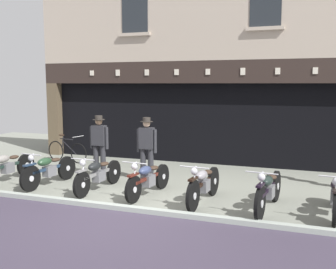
% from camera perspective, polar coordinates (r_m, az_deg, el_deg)
% --- Properties ---
extents(ground, '(22.99, 22.00, 0.18)m').
position_cam_1_polar(ground, '(7.51, -10.01, -13.30)').
color(ground, gray).
extents(shop_facade, '(11.29, 4.42, 6.62)m').
position_cam_1_polar(shop_facade, '(14.51, 5.75, 4.02)').
color(shop_facade, black).
rests_on(shop_facade, ground).
extents(motorcycle_far_left, '(0.62, 2.01, 0.91)m').
position_cam_1_polar(motorcycle_far_left, '(11.38, -22.10, -4.22)').
color(motorcycle_far_left, black).
rests_on(motorcycle_far_left, ground).
extents(motorcycle_left, '(0.62, 1.97, 0.92)m').
position_cam_1_polar(motorcycle_left, '(10.62, -16.73, -4.78)').
color(motorcycle_left, black).
rests_on(motorcycle_left, ground).
extents(motorcycle_center_left, '(0.62, 2.05, 0.90)m').
position_cam_1_polar(motorcycle_center_left, '(9.84, -9.99, -5.57)').
color(motorcycle_center_left, black).
rests_on(motorcycle_center_left, ground).
extents(motorcycle_center, '(0.62, 1.98, 0.90)m').
position_cam_1_polar(motorcycle_center, '(9.26, -2.87, -6.29)').
color(motorcycle_center, black).
rests_on(motorcycle_center, ground).
extents(motorcycle_center_right, '(0.62, 2.01, 0.92)m').
position_cam_1_polar(motorcycle_center_right, '(8.72, 5.13, -7.05)').
color(motorcycle_center_right, black).
rests_on(motorcycle_center_right, ground).
extents(motorcycle_right, '(0.62, 2.12, 0.94)m').
position_cam_1_polar(motorcycle_right, '(8.44, 14.21, -7.69)').
color(motorcycle_right, black).
rests_on(motorcycle_right, ground).
extents(motorcycle_far_right, '(0.62, 1.98, 0.92)m').
position_cam_1_polar(motorcycle_far_right, '(8.54, 22.99, -7.94)').
color(motorcycle_far_right, black).
rests_on(motorcycle_far_right, ground).
extents(salesman_left, '(0.56, 0.33, 1.72)m').
position_cam_1_polar(salesman_left, '(11.14, -9.83, -1.23)').
color(salesman_left, '#2D2D33').
rests_on(salesman_left, ground).
extents(shopkeeper_center, '(0.56, 0.33, 1.71)m').
position_cam_1_polar(shopkeeper_center, '(10.52, -3.06, -1.68)').
color(shopkeeper_center, '#2D2D33').
rests_on(shopkeeper_center, ground).
extents(advert_board_near, '(0.71, 0.03, 0.93)m').
position_cam_1_polar(advert_board_near, '(13.66, -4.20, 4.20)').
color(advert_board_near, silver).
extents(advert_board_far, '(0.67, 0.03, 0.91)m').
position_cam_1_polar(advert_board_far, '(14.17, -8.46, 4.14)').
color(advert_board_far, silver).
extents(leaning_bicycle, '(1.69, 0.51, 0.93)m').
position_cam_1_polar(leaning_bicycle, '(13.64, -14.31, -2.30)').
color(leaning_bicycle, black).
rests_on(leaning_bicycle, ground).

